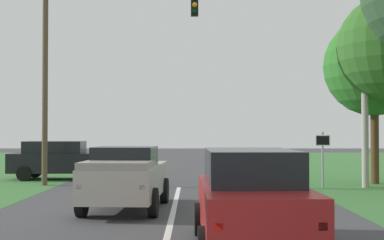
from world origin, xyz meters
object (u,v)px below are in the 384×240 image
(crossing_suv_far, at_px, (57,159))
(utility_pole_right, at_px, (363,87))
(pickup_truck_lead, at_px, (125,177))
(red_suv_near, at_px, (250,197))
(oak_tree_right, at_px, (373,66))
(traffic_light, at_px, (83,51))
(keep_moving_sign, at_px, (321,152))

(crossing_suv_far, bearing_deg, utility_pole_right, -15.91)
(pickup_truck_lead, bearing_deg, crossing_suv_far, 113.68)
(utility_pole_right, bearing_deg, red_suv_near, -116.91)
(red_suv_near, height_order, oak_tree_right, oak_tree_right)
(crossing_suv_far, distance_m, utility_pole_right, 14.45)
(oak_tree_right, distance_m, utility_pole_right, 2.14)
(traffic_light, height_order, utility_pole_right, traffic_light)
(oak_tree_right, relative_size, crossing_suv_far, 1.60)
(traffic_light, bearing_deg, red_suv_near, -65.59)
(red_suv_near, xyz_separation_m, keep_moving_sign, (4.18, 11.59, 0.46))
(traffic_light, relative_size, utility_pole_right, 1.07)
(keep_moving_sign, bearing_deg, pickup_truck_lead, -139.34)
(traffic_light, height_order, crossing_suv_far, traffic_light)
(crossing_suv_far, height_order, utility_pole_right, utility_pole_right)
(oak_tree_right, bearing_deg, pickup_truck_lead, -141.23)
(red_suv_near, distance_m, utility_pole_right, 13.55)
(traffic_light, xyz_separation_m, keep_moving_sign, (9.94, -1.11, -4.30))
(traffic_light, distance_m, crossing_suv_far, 5.91)
(utility_pole_right, bearing_deg, oak_tree_right, 59.99)
(traffic_light, bearing_deg, pickup_truck_lead, -70.00)
(red_suv_near, relative_size, crossing_suv_far, 1.04)
(keep_moving_sign, height_order, oak_tree_right, oak_tree_right)
(traffic_light, bearing_deg, crossing_suv_far, 122.05)
(keep_moving_sign, height_order, crossing_suv_far, keep_moving_sign)
(oak_tree_right, bearing_deg, utility_pole_right, -120.01)
(red_suv_near, xyz_separation_m, traffic_light, (-5.76, 12.70, 4.75))
(red_suv_near, distance_m, keep_moving_sign, 12.33)
(red_suv_near, distance_m, oak_tree_right, 15.62)
(red_suv_near, xyz_separation_m, pickup_truck_lead, (-3.09, 5.35, -0.04))
(utility_pole_right, bearing_deg, traffic_light, 175.39)
(pickup_truck_lead, bearing_deg, red_suv_near, -60.01)
(pickup_truck_lead, relative_size, crossing_suv_far, 1.08)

